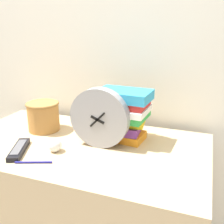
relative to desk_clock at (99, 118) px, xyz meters
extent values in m
cube|color=silver|center=(-0.10, 0.37, 0.34)|extent=(6.00, 0.04, 2.40)
cube|color=tan|center=(-0.10, -0.01, -0.49)|extent=(1.11, 0.62, 0.73)
cylinder|color=#99999E|center=(0.00, 0.00, 0.00)|extent=(0.26, 0.05, 0.26)
cylinder|color=white|center=(0.00, -0.01, 0.00)|extent=(0.23, 0.01, 0.23)
cube|color=black|center=(0.00, -0.02, 0.00)|extent=(0.06, 0.01, 0.03)
cube|color=black|center=(0.00, -0.02, 0.00)|extent=(0.07, 0.01, 0.07)
cylinder|color=black|center=(0.00, -0.02, 0.00)|extent=(0.01, 0.01, 0.01)
cube|color=orange|center=(0.06, 0.11, -0.11)|extent=(0.21, 0.14, 0.03)
cube|color=#7A3899|center=(0.06, 0.11, -0.07)|extent=(0.18, 0.14, 0.04)
cube|color=yellow|center=(0.08, 0.13, -0.04)|extent=(0.19, 0.16, 0.03)
cube|color=green|center=(0.07, 0.11, -0.01)|extent=(0.21, 0.18, 0.03)
cube|color=white|center=(0.08, 0.10, 0.02)|extent=(0.20, 0.18, 0.03)
cube|color=red|center=(0.08, 0.11, 0.05)|extent=(0.20, 0.16, 0.03)
cube|color=#2D9ED1|center=(0.07, 0.10, 0.08)|extent=(0.24, 0.17, 0.04)
cylinder|color=#B27A3D|center=(-0.33, 0.08, -0.06)|extent=(0.15, 0.15, 0.14)
torus|color=olive|center=(-0.33, 0.08, 0.01)|extent=(0.16, 0.16, 0.01)
cube|color=black|center=(-0.29, -0.17, -0.12)|extent=(0.12, 0.19, 0.02)
cube|color=#59595E|center=(-0.29, -0.17, -0.11)|extent=(0.09, 0.14, 0.00)
sphere|color=white|center=(-0.15, -0.11, -0.10)|extent=(0.05, 0.05, 0.05)
cylinder|color=navy|center=(-0.18, -0.22, -0.12)|extent=(0.13, 0.06, 0.01)
camera|label=1|loc=(0.41, -0.95, 0.36)|focal=42.00mm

